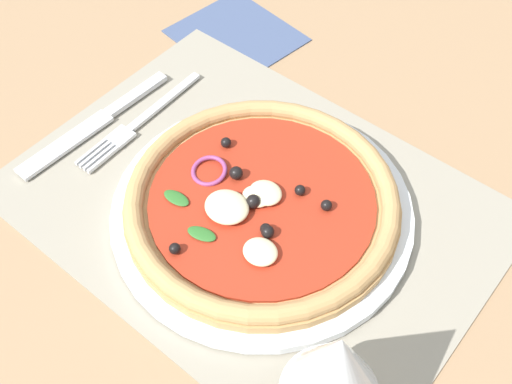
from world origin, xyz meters
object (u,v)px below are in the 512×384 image
at_px(knife, 95,124).
at_px(wine_glass, 334,371).
at_px(napkin, 236,35).
at_px(pizza, 261,201).
at_px(fork, 136,124).
at_px(plate, 262,211).

relative_size(knife, wine_glass, 1.35).
xyz_separation_m(knife, napkin, (-0.02, -0.22, -0.00)).
xyz_separation_m(pizza, fork, (0.18, -0.01, -0.02)).
xyz_separation_m(fork, napkin, (0.02, -0.19, -0.00)).
relative_size(pizza, fork, 1.46).
height_order(plate, knife, plate).
height_order(plate, pizza, pizza).
height_order(knife, wine_glass, wine_glass).
bearing_deg(knife, plate, 97.93).
bearing_deg(wine_glass, knife, -15.21).
bearing_deg(napkin, fork, 95.81).
height_order(fork, napkin, fork).
xyz_separation_m(pizza, napkin, (0.20, -0.20, -0.02)).
height_order(fork, knife, knife).
xyz_separation_m(plate, napkin, (0.20, -0.20, -0.01)).
distance_m(fork, knife, 0.05).
xyz_separation_m(pizza, knife, (0.22, 0.02, -0.02)).
bearing_deg(knife, wine_glass, 76.88).
distance_m(knife, napkin, 0.22).
bearing_deg(wine_glass, pizza, -37.45).
distance_m(plate, pizza, 0.02).
bearing_deg(knife, fork, 130.68).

